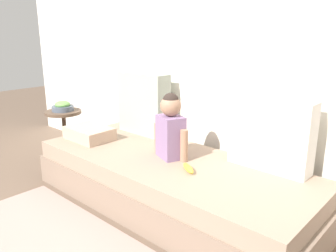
{
  "coord_description": "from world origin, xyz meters",
  "views": [
    {
      "loc": [
        1.56,
        -1.74,
        1.28
      ],
      "look_at": [
        -0.01,
        0.0,
        0.62
      ],
      "focal_mm": 36.51,
      "sensor_mm": 36.0,
      "label": 1
    }
  ],
  "objects_px": {
    "couch": "(169,182)",
    "side_table": "(64,122)",
    "banana": "(188,168)",
    "folded_blanket": "(89,133)",
    "throw_pillow_right": "(271,134)",
    "toddler": "(171,127)",
    "throw_pillow_left": "(144,104)",
    "fruit_bowl": "(63,107)"
  },
  "relations": [
    {
      "from": "throw_pillow_right",
      "to": "banana",
      "type": "relative_size",
      "value": 3.25
    },
    {
      "from": "throw_pillow_left",
      "to": "toddler",
      "type": "bearing_deg",
      "value": -26.61
    },
    {
      "from": "throw_pillow_right",
      "to": "toddler",
      "type": "xyz_separation_m",
      "value": [
        -0.63,
        -0.29,
        -0.01
      ]
    },
    {
      "from": "toddler",
      "to": "folded_blanket",
      "type": "distance_m",
      "value": 0.84
    },
    {
      "from": "throw_pillow_right",
      "to": "fruit_bowl",
      "type": "bearing_deg",
      "value": -171.03
    },
    {
      "from": "throw_pillow_right",
      "to": "couch",
      "type": "bearing_deg",
      "value": -151.21
    },
    {
      "from": "side_table",
      "to": "fruit_bowl",
      "type": "bearing_deg",
      "value": 90.0
    },
    {
      "from": "folded_blanket",
      "to": "fruit_bowl",
      "type": "height_order",
      "value": "fruit_bowl"
    },
    {
      "from": "throw_pillow_right",
      "to": "folded_blanket",
      "type": "relative_size",
      "value": 1.38
    },
    {
      "from": "throw_pillow_left",
      "to": "folded_blanket",
      "type": "bearing_deg",
      "value": -116.29
    },
    {
      "from": "toddler",
      "to": "folded_blanket",
      "type": "height_order",
      "value": "toddler"
    },
    {
      "from": "throw_pillow_right",
      "to": "banana",
      "type": "xyz_separation_m",
      "value": [
        -0.37,
        -0.41,
        -0.22
      ]
    },
    {
      "from": "couch",
      "to": "toddler",
      "type": "xyz_separation_m",
      "value": [
        -0.02,
        0.04,
        0.42
      ]
    },
    {
      "from": "couch",
      "to": "side_table",
      "type": "distance_m",
      "value": 1.45
    },
    {
      "from": "toddler",
      "to": "banana",
      "type": "relative_size",
      "value": 2.84
    },
    {
      "from": "fruit_bowl",
      "to": "side_table",
      "type": "bearing_deg",
      "value": -90.0
    },
    {
      "from": "throw_pillow_right",
      "to": "side_table",
      "type": "relative_size",
      "value": 1.1
    },
    {
      "from": "toddler",
      "to": "side_table",
      "type": "height_order",
      "value": "toddler"
    },
    {
      "from": "couch",
      "to": "throw_pillow_right",
      "type": "xyz_separation_m",
      "value": [
        0.61,
        0.34,
        0.43
      ]
    },
    {
      "from": "toddler",
      "to": "folded_blanket",
      "type": "xyz_separation_m",
      "value": [
        -0.81,
        -0.15,
        -0.18
      ]
    },
    {
      "from": "couch",
      "to": "throw_pillow_left",
      "type": "height_order",
      "value": "throw_pillow_left"
    },
    {
      "from": "banana",
      "to": "fruit_bowl",
      "type": "relative_size",
      "value": 0.8
    },
    {
      "from": "throw_pillow_left",
      "to": "side_table",
      "type": "distance_m",
      "value": 0.92
    },
    {
      "from": "folded_blanket",
      "to": "throw_pillow_right",
      "type": "bearing_deg",
      "value": 17.14
    },
    {
      "from": "throw_pillow_left",
      "to": "side_table",
      "type": "relative_size",
      "value": 1.1
    },
    {
      "from": "banana",
      "to": "folded_blanket",
      "type": "bearing_deg",
      "value": -178.1
    },
    {
      "from": "couch",
      "to": "fruit_bowl",
      "type": "bearing_deg",
      "value": 179.51
    },
    {
      "from": "folded_blanket",
      "to": "toddler",
      "type": "bearing_deg",
      "value": 10.53
    },
    {
      "from": "banana",
      "to": "couch",
      "type": "bearing_deg",
      "value": 162.91
    },
    {
      "from": "couch",
      "to": "throw_pillow_left",
      "type": "xyz_separation_m",
      "value": [
        -0.61,
        0.34,
        0.46
      ]
    },
    {
      "from": "banana",
      "to": "throw_pillow_right",
      "type": "bearing_deg",
      "value": 47.73
    },
    {
      "from": "throw_pillow_right",
      "to": "folded_blanket",
      "type": "bearing_deg",
      "value": -162.86
    },
    {
      "from": "throw_pillow_left",
      "to": "throw_pillow_right",
      "type": "distance_m",
      "value": 1.22
    },
    {
      "from": "throw_pillow_left",
      "to": "toddler",
      "type": "distance_m",
      "value": 0.66
    },
    {
      "from": "couch",
      "to": "side_table",
      "type": "xyz_separation_m",
      "value": [
        -1.44,
        0.01,
        0.2
      ]
    },
    {
      "from": "couch",
      "to": "fruit_bowl",
      "type": "distance_m",
      "value": 1.48
    },
    {
      "from": "couch",
      "to": "side_table",
      "type": "bearing_deg",
      "value": 179.51
    },
    {
      "from": "throw_pillow_left",
      "to": "fruit_bowl",
      "type": "height_order",
      "value": "throw_pillow_left"
    },
    {
      "from": "throw_pillow_left",
      "to": "fruit_bowl",
      "type": "relative_size",
      "value": 2.58
    },
    {
      "from": "couch",
      "to": "fruit_bowl",
      "type": "relative_size",
      "value": 10.43
    },
    {
      "from": "banana",
      "to": "folded_blanket",
      "type": "height_order",
      "value": "folded_blanket"
    },
    {
      "from": "folded_blanket",
      "to": "side_table",
      "type": "height_order",
      "value": "side_table"
    }
  ]
}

